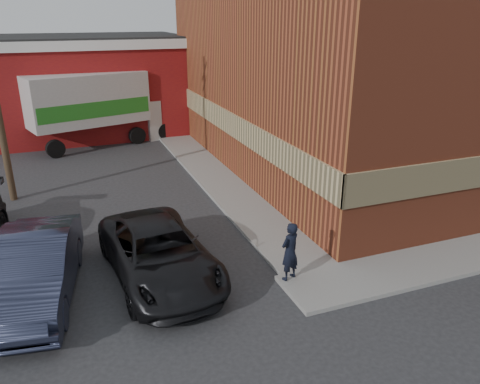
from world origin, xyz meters
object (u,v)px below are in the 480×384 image
object	(u,v)px
sedan	(35,269)
box_truck	(101,103)
suv_a	(159,253)
man	(290,251)
brick_building	(370,61)
warehouse	(46,86)

from	to	relation	value
sedan	box_truck	size ratio (longest dim) A/B	0.62
sedan	box_truck	world-z (taller)	box_truck
suv_a	box_truck	xyz separation A→B (m)	(0.10, 14.97, 1.51)
suv_a	man	bearing A→B (deg)	-30.30
brick_building	man	xyz separation A→B (m)	(-8.70, -9.25, -3.75)
brick_building	suv_a	bearing A→B (deg)	-146.85
brick_building	man	bearing A→B (deg)	-133.24
man	box_truck	xyz separation A→B (m)	(-3.07, 16.46, 1.31)
warehouse	box_truck	xyz separation A→B (m)	(2.73, -3.79, -0.57)
warehouse	suv_a	distance (m)	19.05
brick_building	warehouse	world-z (taller)	brick_building
brick_building	warehouse	xyz separation A→B (m)	(-14.50, 11.00, -1.87)
brick_building	warehouse	distance (m)	18.30
brick_building	box_truck	xyz separation A→B (m)	(-11.77, 7.22, -2.44)
sedan	suv_a	size ratio (longest dim) A/B	0.96
sedan	suv_a	bearing A→B (deg)	6.42
man	suv_a	xyz separation A→B (m)	(-3.17, 1.50, -0.20)
sedan	box_truck	xyz separation A→B (m)	(3.19, 14.83, 1.41)
warehouse	box_truck	distance (m)	4.70
warehouse	suv_a	size ratio (longest dim) A/B	3.07
man	sedan	xyz separation A→B (m)	(-6.26, 1.63, -0.10)
brick_building	warehouse	size ratio (longest dim) A/B	1.12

